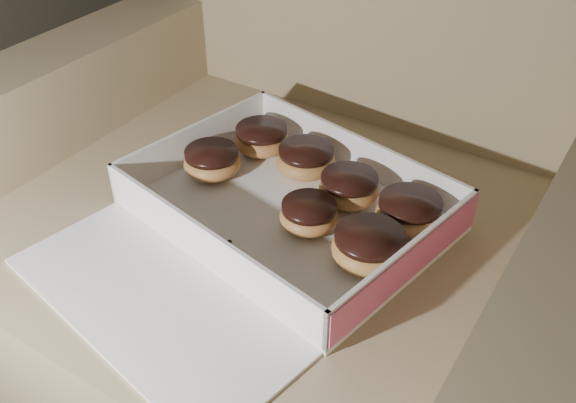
# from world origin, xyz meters

# --- Properties ---
(armchair) EXTENTS (0.99, 0.84, 1.04)m
(armchair) POSITION_xyz_m (-0.48, 0.09, 0.33)
(armchair) COLOR #8B7C58
(armchair) RESTS_ON floor
(bakery_box) EXTENTS (0.51, 0.57, 0.07)m
(bakery_box) POSITION_xyz_m (-0.45, -0.04, 0.48)
(bakery_box) COLOR white
(bakery_box) RESTS_ON armchair
(donut_a) EXTENTS (0.08, 0.08, 0.04)m
(donut_a) POSITION_xyz_m (-0.40, -0.01, 0.49)
(donut_a) COLOR #BD7842
(donut_a) RESTS_ON bakery_box
(donut_b) EXTENTS (0.10, 0.10, 0.05)m
(donut_b) POSITION_xyz_m (-0.28, 0.07, 0.50)
(donut_b) COLOR #BD7842
(donut_b) RESTS_ON bakery_box
(donut_c) EXTENTS (0.09, 0.09, 0.05)m
(donut_c) POSITION_xyz_m (-0.48, 0.11, 0.50)
(donut_c) COLOR #BD7842
(donut_c) RESTS_ON bakery_box
(donut_d) EXTENTS (0.09, 0.09, 0.05)m
(donut_d) POSITION_xyz_m (-0.60, 0.03, 0.50)
(donut_d) COLOR #BD7842
(donut_d) RESTS_ON bakery_box
(donut_e) EXTENTS (0.10, 0.10, 0.05)m
(donut_e) POSITION_xyz_m (-0.30, -0.03, 0.50)
(donut_e) COLOR #BD7842
(donut_e) RESTS_ON bakery_box
(donut_f) EXTENTS (0.09, 0.09, 0.05)m
(donut_f) POSITION_xyz_m (-0.57, 0.13, 0.50)
(donut_f) COLOR #BD7842
(donut_f) RESTS_ON bakery_box
(donut_g) EXTENTS (0.09, 0.09, 0.05)m
(donut_g) POSITION_xyz_m (-0.38, 0.08, 0.50)
(donut_g) COLOR #BD7842
(donut_g) RESTS_ON bakery_box
(crumb_a) EXTENTS (0.01, 0.01, 0.00)m
(crumb_a) POSITION_xyz_m (-0.28, -0.04, 0.47)
(crumb_a) COLOR black
(crumb_a) RESTS_ON bakery_box
(crumb_b) EXTENTS (0.01, 0.01, 0.00)m
(crumb_b) POSITION_xyz_m (-0.64, -0.07, 0.47)
(crumb_b) COLOR black
(crumb_b) RESTS_ON bakery_box
(crumb_c) EXTENTS (0.01, 0.01, 0.00)m
(crumb_c) POSITION_xyz_m (-0.48, -0.09, 0.47)
(crumb_c) COLOR black
(crumb_c) RESTS_ON bakery_box
(crumb_d) EXTENTS (0.01, 0.01, 0.00)m
(crumb_d) POSITION_xyz_m (-0.62, -0.10, 0.47)
(crumb_d) COLOR black
(crumb_d) RESTS_ON bakery_box
(crumb_e) EXTENTS (0.01, 0.01, 0.00)m
(crumb_e) POSITION_xyz_m (-0.41, -0.12, 0.47)
(crumb_e) COLOR black
(crumb_e) RESTS_ON bakery_box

